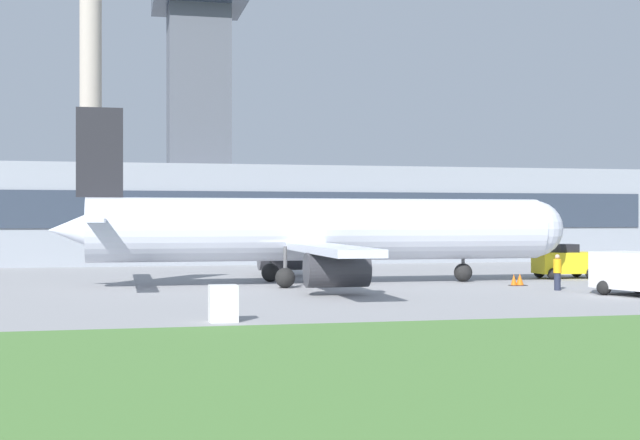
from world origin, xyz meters
TOP-DOWN VIEW (x-y plane):
  - ground_plane at (0.00, 0.00)m, footprint 400.00×400.00m
  - terminal_building at (-0.17, 29.06)m, footprint 71.80×15.53m
  - smokestack_left at (-11.76, 57.89)m, footprint 2.86×2.86m
  - smokestack_right at (1.89, 56.20)m, footprint 3.61×3.61m
  - airplane at (2.06, 0.59)m, footprint 29.07×26.00m
  - pushback_tug at (17.91, 1.93)m, footprint 3.66×2.43m
  - ground_crew_person at (13.09, -6.31)m, footprint 0.55×0.55m
  - traffic_cone_near_nose at (12.67, -2.86)m, footprint 0.63×0.63m
  - traffic_cone_wingtip at (12.30, -2.89)m, footprint 0.47×0.47m
  - utility_cabinet at (-4.99, -16.30)m, footprint 1.00×0.77m

SIDE VIEW (x-z plane):
  - ground_plane at x=0.00m, z-range 0.00..0.00m
  - traffic_cone_wingtip at x=12.30m, z-range -0.03..0.61m
  - traffic_cone_near_nose at x=12.67m, z-range -0.03..0.62m
  - utility_cabinet at x=-4.99m, z-range 0.00..1.30m
  - ground_crew_person at x=13.09m, z-range 0.02..1.85m
  - pushback_tug at x=17.91m, z-range -0.10..1.98m
  - airplane at x=2.06m, z-range -1.80..7.67m
  - terminal_building at x=-0.17m, z-range -8.01..17.73m
  - smokestack_right at x=1.89m, z-range 0.15..38.04m
  - smokestack_left at x=-11.76m, z-range 0.12..43.96m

